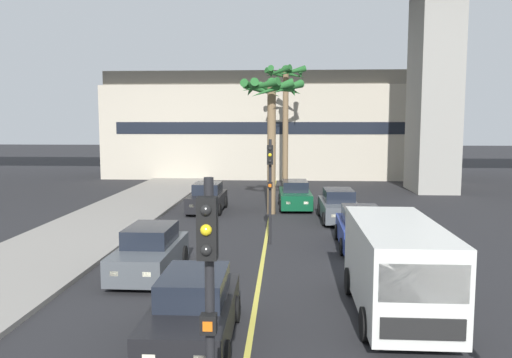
# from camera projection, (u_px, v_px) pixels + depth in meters

# --- Properties ---
(sidewalk_left) EXTENTS (4.80, 80.00, 0.15)m
(sidewalk_left) POSITION_uv_depth(u_px,v_px,m) (11.00, 272.00, 16.42)
(sidewalk_left) COLOR gray
(sidewalk_left) RESTS_ON ground
(lane_stripe_center) EXTENTS (0.14, 56.00, 0.01)m
(lane_stripe_center) POSITION_uv_depth(u_px,v_px,m) (268.00, 227.00, 23.91)
(lane_stripe_center) COLOR #DBCC4C
(lane_stripe_center) RESTS_ON ground
(pier_building_backdrop) EXTENTS (29.94, 8.04, 9.17)m
(pier_building_backdrop) POSITION_uv_depth(u_px,v_px,m) (277.00, 126.00, 46.44)
(pier_building_backdrop) COLOR #BCB29E
(pier_building_backdrop) RESTS_ON ground
(car_queue_front) EXTENTS (1.86, 4.11, 1.56)m
(car_queue_front) POSITION_uv_depth(u_px,v_px,m) (150.00, 252.00, 16.40)
(car_queue_front) COLOR #4C5156
(car_queue_front) RESTS_ON ground
(car_queue_second) EXTENTS (1.91, 4.14, 1.56)m
(car_queue_second) POSITION_uv_depth(u_px,v_px,m) (361.00, 229.00, 20.00)
(car_queue_second) COLOR navy
(car_queue_second) RESTS_ON ground
(car_queue_third) EXTENTS (1.95, 4.16, 1.56)m
(car_queue_third) POSITION_uv_depth(u_px,v_px,m) (295.00, 196.00, 29.09)
(car_queue_third) COLOR #0C4728
(car_queue_third) RESTS_ON ground
(car_queue_fourth) EXTENTS (1.88, 4.13, 1.56)m
(car_queue_fourth) POSITION_uv_depth(u_px,v_px,m) (207.00, 198.00, 28.07)
(car_queue_fourth) COLOR black
(car_queue_fourth) RESTS_ON ground
(car_queue_fifth) EXTENTS (1.87, 4.12, 1.56)m
(car_queue_fifth) POSITION_uv_depth(u_px,v_px,m) (194.00, 312.00, 11.27)
(car_queue_fifth) COLOR black
(car_queue_fifth) RESTS_ON ground
(car_queue_sixth) EXTENTS (1.90, 4.13, 1.56)m
(car_queue_sixth) POSITION_uv_depth(u_px,v_px,m) (339.00, 206.00, 25.33)
(car_queue_sixth) COLOR #4C5156
(car_queue_sixth) RESTS_ON ground
(delivery_van) EXTENTS (2.19, 5.26, 2.36)m
(delivery_van) POSITION_uv_depth(u_px,v_px,m) (397.00, 266.00, 12.80)
(delivery_van) COLOR silver
(delivery_van) RESTS_ON ground
(traffic_light_median_near) EXTENTS (0.24, 0.37, 4.20)m
(traffic_light_median_near) POSITION_uv_depth(u_px,v_px,m) (209.00, 298.00, 6.31)
(traffic_light_median_near) COLOR black
(traffic_light_median_near) RESTS_ON ground
(traffic_light_median_far) EXTENTS (0.24, 0.37, 4.20)m
(traffic_light_median_far) POSITION_uv_depth(u_px,v_px,m) (270.00, 177.00, 20.15)
(traffic_light_median_far) COLOR black
(traffic_light_median_far) RESTS_ON ground
(palm_tree_near_median) EXTENTS (3.16, 3.37, 9.01)m
(palm_tree_near_median) POSITION_uv_depth(u_px,v_px,m) (285.00, 94.00, 37.55)
(palm_tree_near_median) COLOR brown
(palm_tree_near_median) RESTS_ON ground
(palm_tree_mid_median) EXTENTS (3.35, 3.39, 7.17)m
(palm_tree_mid_median) POSITION_uv_depth(u_px,v_px,m) (272.00, 104.00, 26.74)
(palm_tree_mid_median) COLOR brown
(palm_tree_mid_median) RESTS_ON ground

